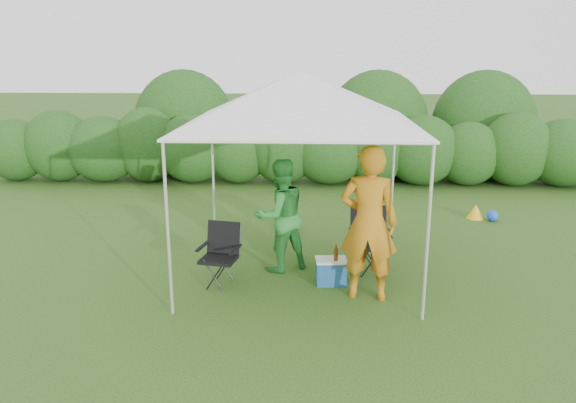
{
  "coord_description": "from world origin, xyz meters",
  "views": [
    {
      "loc": [
        0.19,
        -7.14,
        3.09
      ],
      "look_at": [
        -0.16,
        0.4,
        1.05
      ],
      "focal_mm": 35.0,
      "sensor_mm": 36.0,
      "label": 1
    }
  ],
  "objects_px": {
    "chair_left": "(221,250)",
    "canopy": "(301,98)",
    "man": "(369,223)",
    "cooler": "(331,271)",
    "woman": "(280,215)",
    "chair_right": "(369,235)"
  },
  "relations": [
    {
      "from": "chair_right",
      "to": "man",
      "type": "bearing_deg",
      "value": -97.83
    },
    {
      "from": "chair_right",
      "to": "man",
      "type": "distance_m",
      "value": 1.07
    },
    {
      "from": "man",
      "to": "canopy",
      "type": "bearing_deg",
      "value": -36.41
    },
    {
      "from": "cooler",
      "to": "chair_left",
      "type": "bearing_deg",
      "value": 176.77
    },
    {
      "from": "chair_left",
      "to": "cooler",
      "type": "height_order",
      "value": "chair_left"
    },
    {
      "from": "canopy",
      "to": "chair_left",
      "type": "xyz_separation_m",
      "value": [
        -1.05,
        -0.53,
        -1.99
      ]
    },
    {
      "from": "canopy",
      "to": "chair_right",
      "type": "distance_m",
      "value": 2.18
    },
    {
      "from": "chair_right",
      "to": "chair_left",
      "type": "bearing_deg",
      "value": -165.35
    },
    {
      "from": "man",
      "to": "cooler",
      "type": "distance_m",
      "value": 1.02
    },
    {
      "from": "chair_left",
      "to": "woman",
      "type": "relative_size",
      "value": 0.51
    },
    {
      "from": "chair_left",
      "to": "woman",
      "type": "xyz_separation_m",
      "value": [
        0.77,
        0.53,
        0.34
      ]
    },
    {
      "from": "chair_left",
      "to": "woman",
      "type": "height_order",
      "value": "woman"
    },
    {
      "from": "chair_right",
      "to": "man",
      "type": "relative_size",
      "value": 0.46
    },
    {
      "from": "woman",
      "to": "chair_left",
      "type": "bearing_deg",
      "value": 3.99
    },
    {
      "from": "chair_left",
      "to": "canopy",
      "type": "bearing_deg",
      "value": 37.81
    },
    {
      "from": "chair_left",
      "to": "cooler",
      "type": "bearing_deg",
      "value": 12.84
    },
    {
      "from": "man",
      "to": "woman",
      "type": "relative_size",
      "value": 1.23
    },
    {
      "from": "canopy",
      "to": "chair_left",
      "type": "relative_size",
      "value": 3.7
    },
    {
      "from": "man",
      "to": "cooler",
      "type": "relative_size",
      "value": 4.5
    },
    {
      "from": "woman",
      "to": "cooler",
      "type": "bearing_deg",
      "value": 115.0
    },
    {
      "from": "chair_right",
      "to": "cooler",
      "type": "bearing_deg",
      "value": -137.0
    },
    {
      "from": "woman",
      "to": "chair_right",
      "type": "bearing_deg",
      "value": 151.36
    }
  ]
}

